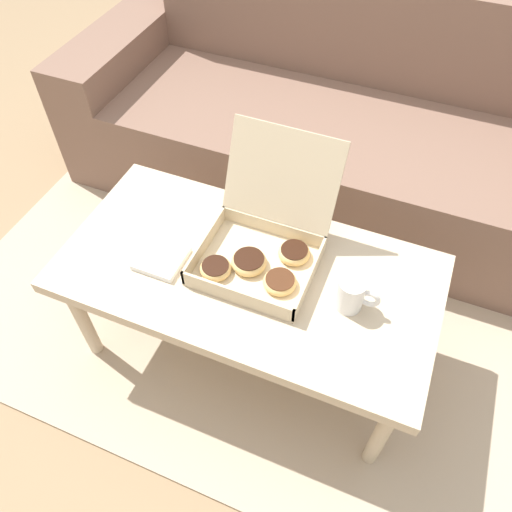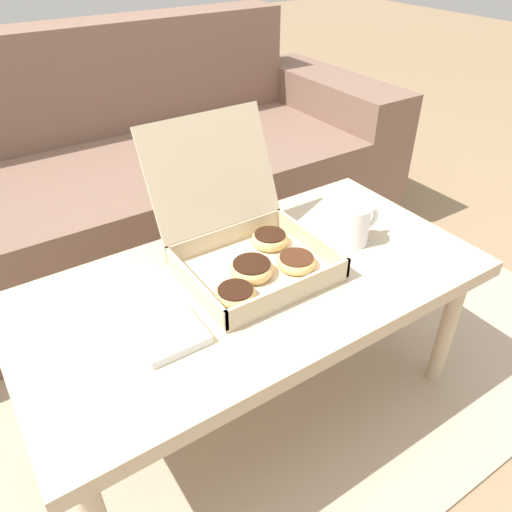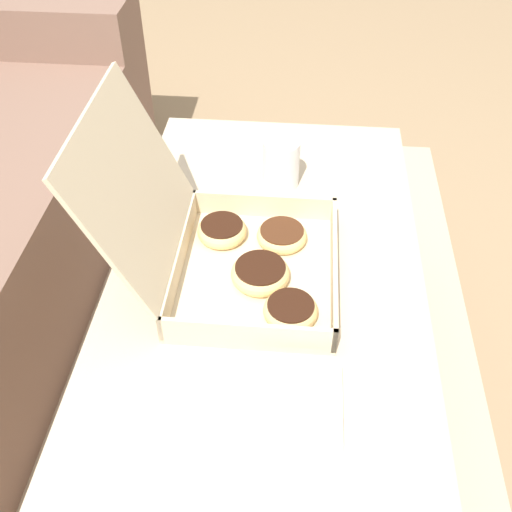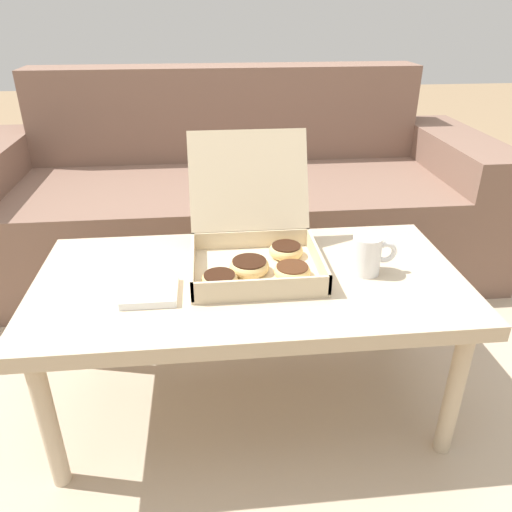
{
  "view_description": "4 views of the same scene",
  "coord_description": "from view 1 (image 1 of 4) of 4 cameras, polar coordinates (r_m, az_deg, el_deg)",
  "views": [
    {
      "loc": [
        0.36,
        -0.95,
        1.6
      ],
      "look_at": [
        0.02,
        -0.11,
        0.5
      ],
      "focal_mm": 35.0,
      "sensor_mm": 36.0,
      "label": 1
    },
    {
      "loc": [
        -0.51,
        -0.92,
        1.17
      ],
      "look_at": [
        0.02,
        -0.11,
        0.5
      ],
      "focal_mm": 35.0,
      "sensor_mm": 36.0,
      "label": 2
    },
    {
      "loc": [
        -0.75,
        -0.18,
        1.21
      ],
      "look_at": [
        0.02,
        -0.11,
        0.5
      ],
      "focal_mm": 42.0,
      "sensor_mm": 36.0,
      "label": 3
    },
    {
      "loc": [
        -0.1,
        -1.26,
        1.09
      ],
      "look_at": [
        0.02,
        -0.11,
        0.5
      ],
      "focal_mm": 35.0,
      "sensor_mm": 36.0,
      "label": 4
    }
  ],
  "objects": [
    {
      "name": "ground_plane",
      "position": [
        1.9,
        0.78,
        -6.95
      ],
      "size": [
        12.0,
        12.0,
        0.0
      ],
      "primitive_type": "plane",
      "color": "#937756"
    },
    {
      "name": "area_rug",
      "position": [
        2.06,
        3.88,
        -0.34
      ],
      "size": [
        2.34,
        1.9,
        0.01
      ],
      "primitive_type": "cube",
      "color": "tan",
      "rests_on": "ground_plane"
    },
    {
      "name": "couch",
      "position": [
        2.23,
        8.88,
        13.86
      ],
      "size": [
        2.22,
        0.83,
        0.83
      ],
      "color": "#7A5B4C",
      "rests_on": "ground_plane"
    },
    {
      "name": "coffee_table",
      "position": [
        1.5,
        -0.93,
        -2.6
      ],
      "size": [
        1.11,
        0.57,
        0.45
      ],
      "color": "#C6B293",
      "rests_on": "ground_plane"
    },
    {
      "name": "pastry_box",
      "position": [
        1.45,
        0.87,
        1.2
      ],
      "size": [
        0.34,
        0.4,
        0.32
      ],
      "color": "beige",
      "rests_on": "coffee_table"
    },
    {
      "name": "coffee_mug",
      "position": [
        1.37,
        10.9,
        -4.33
      ],
      "size": [
        0.12,
        0.08,
        0.1
      ],
      "color": "white",
      "rests_on": "coffee_table"
    },
    {
      "name": "napkin_stack",
      "position": [
        1.5,
        -10.78,
        -0.24
      ],
      "size": [
        0.13,
        0.13,
        0.02
      ],
      "color": "white",
      "rests_on": "coffee_table"
    }
  ]
}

